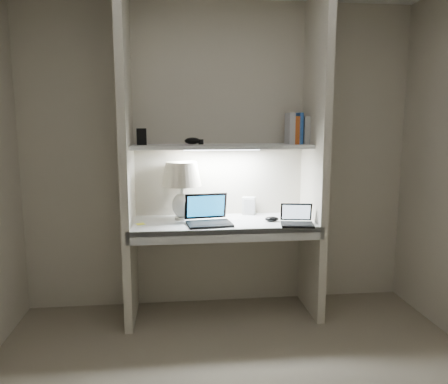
{
  "coord_description": "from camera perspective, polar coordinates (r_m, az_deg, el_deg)",
  "views": [
    {
      "loc": [
        -0.37,
        -2.11,
        1.54
      ],
      "look_at": [
        -0.01,
        1.05,
        1.03
      ],
      "focal_mm": 35.0,
      "sensor_mm": 36.0,
      "label": 1
    }
  ],
  "objects": [
    {
      "name": "alcove_panel_right",
      "position": [
        3.52,
        11.81,
        4.2
      ],
      "size": [
        0.06,
        0.55,
        2.5
      ],
      "primitive_type": "cube",
      "color": "beige",
      "rests_on": "floor"
    },
    {
      "name": "book_row",
      "position": [
        3.61,
        10.02,
        8.07
      ],
      "size": [
        0.24,
        0.17,
        0.25
      ],
      "color": "silver",
      "rests_on": "shelf"
    },
    {
      "name": "alcove_panel_left",
      "position": [
        3.37,
        -12.58,
        3.95
      ],
      "size": [
        0.06,
        0.55,
        2.5
      ],
      "primitive_type": "cube",
      "color": "beige",
      "rests_on": "floor"
    },
    {
      "name": "laptop_netbook",
      "position": [
        3.36,
        9.5,
        -3.62
      ],
      "size": [
        0.27,
        0.25,
        0.16
      ],
      "rotation": [
        0.0,
        0.0,
        -0.17
      ],
      "color": "black",
      "rests_on": "desk"
    },
    {
      "name": "sticky_note",
      "position": [
        3.4,
        -10.85,
        -4.13
      ],
      "size": [
        0.08,
        0.08,
        0.0
      ],
      "primitive_type": "cube",
      "rotation": [
        0.0,
        0.0,
        0.37
      ],
      "color": "#FFFE35",
      "rests_on": "desk"
    },
    {
      "name": "back_wall",
      "position": [
        3.64,
        -0.59,
        4.54
      ],
      "size": [
        3.2,
        0.01,
        2.5
      ],
      "primitive_type": "cube",
      "color": "beige",
      "rests_on": "floor"
    },
    {
      "name": "shelf",
      "position": [
        3.46,
        -0.28,
        5.96
      ],
      "size": [
        1.4,
        0.36,
        0.03
      ],
      "primitive_type": "cube",
      "color": "silver",
      "rests_on": "back_wall"
    },
    {
      "name": "cable_coil",
      "position": [
        3.37,
        -0.07,
        -3.98
      ],
      "size": [
        0.14,
        0.14,
        0.01
      ],
      "primitive_type": "torus",
      "rotation": [
        0.0,
        0.0,
        -0.34
      ],
      "color": "black",
      "rests_on": "desk"
    },
    {
      "name": "shelf_box",
      "position": [
        3.46,
        -10.71,
        7.11
      ],
      "size": [
        0.08,
        0.06,
        0.13
      ],
      "primitive_type": "cube",
      "rotation": [
        0.0,
        0.0,
        0.04
      ],
      "color": "black",
      "rests_on": "shelf"
    },
    {
      "name": "strip_light",
      "position": [
        3.46,
        -0.28,
        5.59
      ],
      "size": [
        0.6,
        0.04,
        0.02
      ],
      "primitive_type": "cube",
      "color": "white",
      "rests_on": "shelf"
    },
    {
      "name": "laptop_main",
      "position": [
        3.35,
        -2.1,
        -3.28
      ],
      "size": [
        0.36,
        0.32,
        0.22
      ],
      "rotation": [
        0.0,
        0.0,
        0.12
      ],
      "color": "black",
      "rests_on": "desk"
    },
    {
      "name": "speaker",
      "position": [
        3.68,
        3.25,
        -1.81
      ],
      "size": [
        0.12,
        0.1,
        0.15
      ],
      "primitive_type": "cube",
      "rotation": [
        0.0,
        0.0,
        -0.33
      ],
      "color": "silver",
      "rests_on": "desk"
    },
    {
      "name": "mouse",
      "position": [
        3.45,
        6.27,
        -3.53
      ],
      "size": [
        0.11,
        0.08,
        0.04
      ],
      "primitive_type": "ellipsoid",
      "rotation": [
        0.0,
        0.0,
        -0.06
      ],
      "color": "black",
      "rests_on": "desk"
    },
    {
      "name": "shelf_gadget",
      "position": [
        3.49,
        -4.15,
        6.68
      ],
      "size": [
        0.14,
        0.11,
        0.05
      ],
      "primitive_type": "ellipsoid",
      "rotation": [
        0.0,
        0.0,
        0.12
      ],
      "color": "black",
      "rests_on": "shelf"
    },
    {
      "name": "desk",
      "position": [
        3.45,
        -0.1,
        -4.14
      ],
      "size": [
        1.4,
        0.55,
        0.04
      ],
      "primitive_type": "cube",
      "color": "white",
      "rests_on": "alcove_panel_left"
    },
    {
      "name": "desk_apron",
      "position": [
        3.2,
        0.42,
        -5.72
      ],
      "size": [
        1.46,
        0.03,
        0.1
      ],
      "primitive_type": "cube",
      "color": "silver",
      "rests_on": "desk"
    },
    {
      "name": "table_lamp",
      "position": [
        3.47,
        -5.58,
        1.46
      ],
      "size": [
        0.31,
        0.31,
        0.46
      ],
      "color": "white",
      "rests_on": "desk"
    }
  ]
}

